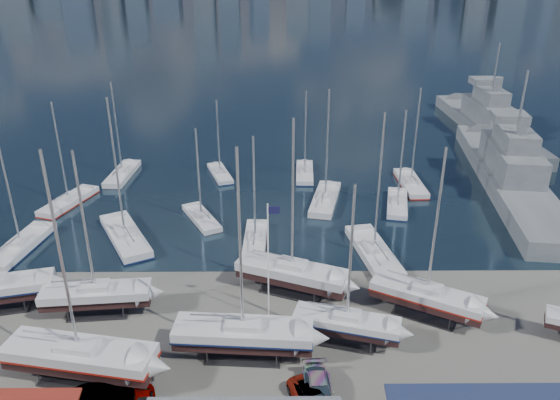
{
  "coord_description": "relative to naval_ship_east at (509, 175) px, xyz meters",
  "views": [
    {
      "loc": [
        2.13,
        -48.87,
        30.48
      ],
      "look_at": [
        2.55,
        8.0,
        4.58
      ],
      "focal_mm": 35.0,
      "sensor_mm": 36.0,
      "label": 1
    }
  ],
  "objects": [
    {
      "name": "sailboat_moored_5",
      "position": [
        -41.44,
        3.85,
        -1.35
      ],
      "size": [
        4.7,
        8.38,
        12.07
      ],
      "rotation": [
        0.0,
        0.0,
        1.89
      ],
      "color": "black",
      "rests_on": "water"
    },
    {
      "name": "sailboat_moored_11",
      "position": [
        -13.89,
        -0.32,
        -1.36
      ],
      "size": [
        3.06,
        9.99,
        14.82
      ],
      "rotation": [
        0.0,
        0.0,
        1.6
      ],
      "color": "black",
      "rests_on": "water"
    },
    {
      "name": "sailboat_moored_1",
      "position": [
        -60.51,
        -6.07,
        -1.36
      ],
      "size": [
        5.69,
        10.01,
        14.43
      ],
      "rotation": [
        0.0,
        0.0,
        1.24
      ],
      "color": "black",
      "rests_on": "water"
    },
    {
      "name": "naval_ship_east",
      "position": [
        0.0,
        0.0,
        0.0
      ],
      "size": [
        12.33,
        43.84,
        17.9
      ],
      "rotation": [
        0.0,
        0.0,
        1.44
      ],
      "color": "slate",
      "rests_on": "water"
    },
    {
      "name": "sailboat_moored_6",
      "position": [
        -35.47,
        -16.77,
        -1.36
      ],
      "size": [
        2.75,
        9.03,
        13.41
      ],
      "rotation": [
        0.0,
        0.0,
        1.54
      ],
      "color": "black",
      "rests_on": "water"
    },
    {
      "name": "sailboat_moored_9",
      "position": [
        -22.38,
        -19.8,
        -1.34
      ],
      "size": [
        5.08,
        11.62,
        16.98
      ],
      "rotation": [
        0.0,
        0.0,
        1.75
      ],
      "color": "black",
      "rests_on": "water"
    },
    {
      "name": "naval_ship_west",
      "position": [
        5.65,
        24.88,
        0.0
      ],
      "size": [
        7.88,
        40.24,
        17.6
      ],
      "rotation": [
        0.0,
        0.0,
        1.61
      ],
      "color": "slate",
      "rests_on": "water"
    },
    {
      "name": "sailboat_cradle_1",
      "position": [
        -48.18,
        -38.54,
        0.56
      ],
      "size": [
        12.3,
        5.48,
        18.97
      ],
      "rotation": [
        0.0,
        0.0,
        -0.19
      ],
      "color": "#2D2D33",
      "rests_on": "ground"
    },
    {
      "name": "sailboat_cradle_2",
      "position": [
        -49.49,
        -30.05,
        0.41
      ],
      "size": [
        9.97,
        3.61,
        15.94
      ],
      "rotation": [
        0.0,
        0.0,
        0.09
      ],
      "color": "#2D2D33",
      "rests_on": "ground"
    },
    {
      "name": "sailboat_cradle_5",
      "position": [
        -27.16,
        -34.32,
        0.34
      ],
      "size": [
        9.38,
        4.91,
        14.7
      ],
      "rotation": [
        0.0,
        0.0,
        -0.28
      ],
      "color": "#2D2D33",
      "rests_on": "ground"
    },
    {
      "name": "sailboat_cradle_6",
      "position": [
        -19.47,
        -30.61,
        0.42
      ],
      "size": [
        10.2,
        7.46,
        16.33
      ],
      "rotation": [
        0.0,
        0.0,
        -0.52
      ],
      "color": "#2D2D33",
      "rests_on": "ground"
    },
    {
      "name": "car_b",
      "position": [
        -45.96,
        -41.52,
        -0.85
      ],
      "size": [
        5.03,
        1.99,
        1.63
      ],
      "primitive_type": "imported",
      "rotation": [
        0.0,
        0.0,
        1.63
      ],
      "color": "gray",
      "rests_on": "ground"
    },
    {
      "name": "sailboat_moored_8",
      "position": [
        -28.8,
        4.03,
        -1.36
      ],
      "size": [
        2.9,
        9.04,
        13.35
      ],
      "rotation": [
        0.0,
        0.0,
        1.53
      ],
      "color": "black",
      "rests_on": "water"
    },
    {
      "name": "car_d",
      "position": [
        -29.95,
        -40.79,
        -0.88
      ],
      "size": [
        2.56,
        5.55,
        1.57
      ],
      "primitive_type": "imported",
      "rotation": [
        0.0,
        0.0,
        0.07
      ],
      "color": "gray",
      "rests_on": "ground"
    },
    {
      "name": "water",
      "position": [
        -35.17,
        277.11,
        -1.81
      ],
      "size": [
        1400.0,
        600.0,
        0.4
      ],
      "primitive_type": "cube",
      "color": "#172A36",
      "rests_on": "ground"
    },
    {
      "name": "sailboat_moored_7",
      "position": [
        -26.54,
        -5.79,
        -1.34
      ],
      "size": [
        5.2,
        10.96,
        15.97
      ],
      "rotation": [
        0.0,
        0.0,
        1.35
      ],
      "color": "black",
      "rests_on": "water"
    },
    {
      "name": "sailboat_moored_4",
      "position": [
        -42.35,
        -11.06,
        -1.34
      ],
      "size": [
        5.83,
        8.41,
        12.48
      ],
      "rotation": [
        0.0,
        0.0,
        2.04
      ],
      "color": "black",
      "rests_on": "water"
    },
    {
      "name": "sailboat_moored_0",
      "position": [
        -61.69,
        -18.09,
        -1.36
      ],
      "size": [
        4.52,
        10.78,
        15.63
      ],
      "rotation": [
        0.0,
        0.0,
        1.41
      ],
      "color": "black",
      "rests_on": "water"
    },
    {
      "name": "sailboat_cradle_3",
      "position": [
        -35.78,
        -35.92,
        0.52
      ],
      "size": [
        11.59,
        4.04,
        18.21
      ],
      "rotation": [
        0.0,
        0.0,
        -0.08
      ],
      "color": "#2D2D33",
      "rests_on": "ground"
    },
    {
      "name": "car_c",
      "position": [
        -30.43,
        -41.66,
        -0.95
      ],
      "size": [
        4.04,
        5.66,
        1.43
      ],
      "primitive_type": "imported",
      "rotation": [
        0.0,
        0.0,
        0.36
      ],
      "color": "gray",
      "rests_on": "ground"
    },
    {
      "name": "sailboat_moored_2",
      "position": [
        -55.91,
        3.7,
        -1.34
      ],
      "size": [
        3.39,
        9.97,
        14.81
      ],
      "rotation": [
        0.0,
        0.0,
        1.5
      ],
      "color": "black",
      "rests_on": "water"
    },
    {
      "name": "sailboat_moored_3",
      "position": [
        -50.55,
        -16.02,
        -1.35
      ],
      "size": [
        8.5,
        11.92,
        17.6
      ],
      "rotation": [
        0.0,
        0.0,
        2.07
      ],
      "color": "black",
      "rests_on": "water"
    },
    {
      "name": "flagpole",
      "position": [
        -33.68,
        -31.26,
        5.06
      ],
      "size": [
        1.04,
        0.12,
        11.71
      ],
      "color": "white",
      "rests_on": "ground"
    },
    {
      "name": "sailboat_moored_10",
      "position": [
        -17.19,
        -7.07,
        -1.36
      ],
      "size": [
        4.36,
        9.43,
        13.6
      ],
      "rotation": [
        0.0,
        0.0,
        1.36
      ],
      "color": "black",
      "rests_on": "water"
    },
    {
      "name": "ground",
      "position": [
        -35.17,
        -32.89,
        -1.66
      ],
      "size": [
        1400.0,
        1400.0,
        0.0
      ],
      "primitive_type": "plane",
      "color": "#605E59",
      "rests_on": "ground"
    },
    {
      "name": "sailboat_cradle_4",
      "position": [
        -31.55,
        -26.67,
        0.5
      ],
      "size": [
        11.21,
        6.96,
        17.62
      ],
      "rotation": [
        0.0,
        0.0,
        -0.39
      ],
      "color": "#2D2D33",
      "rests_on": "ground"
    }
  ]
}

